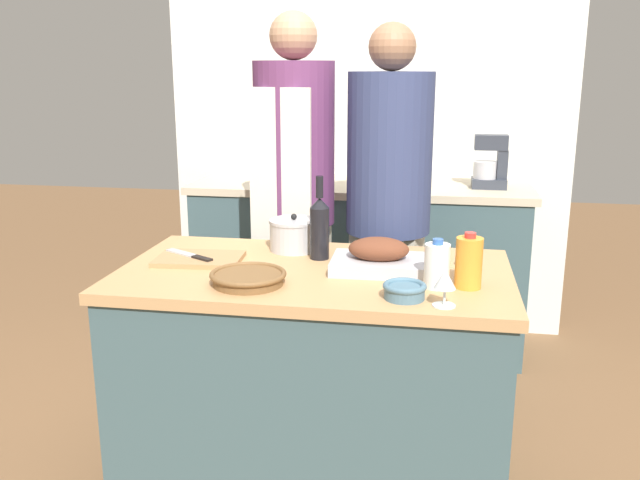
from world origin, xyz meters
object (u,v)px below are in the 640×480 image
Objects in this scene: person_cook_guest at (388,205)px; stock_pot at (294,235)px; person_cook_aproned at (294,194)px; wine_bottle_green at (320,226)px; wine_glass_left at (445,281)px; cutting_board at (199,259)px; juice_jug at (469,262)px; wine_glass_right at (471,246)px; roasting_pan at (378,258)px; milk_jug at (437,265)px; wicker_basket at (248,277)px; stand_mixer at (490,166)px; condiment_bottle_tall at (301,169)px; knife_chef at (191,255)px; condiment_bottle_short at (392,174)px; mixing_bowl at (405,290)px.

stock_pot is at bearing -115.65° from person_cook_guest.
person_cook_aproned is 0.43m from person_cook_guest.
wine_glass_left is at bearing -44.34° from wine_bottle_green.
juice_jug is at bearing -8.27° from cutting_board.
roasting_pan is at bearing -165.51° from wine_glass_right.
roasting_pan is 2.81× the size of wine_glass_right.
wine_glass_left is 1.22m from person_cook_aproned.
milk_jug is 1.06m from person_cook_aproned.
wicker_basket is 1.38× the size of juice_jug.
juice_jug is at bearing -96.12° from stand_mixer.
condiment_bottle_tall is at bearing 108.70° from person_cook_aproned.
condiment_bottle_short is (0.66, 1.24, 0.13)m from knife_chef.
stock_pot is 1.05× the size of juice_jug.
condiment_bottle_tall is at bearing 111.48° from roasting_pan.
knife_chef is 0.13× the size of person_cook_guest.
roasting_pan is at bearing -27.11° from wine_bottle_green.
person_cook_aproned is at bearing 119.98° from mixing_bowl.
juice_jug is at bearing -28.61° from stock_pot.
person_cook_guest is (-0.32, 0.82, 0.02)m from juice_jug.
stock_pot is 1.26m from condiment_bottle_tall.
roasting_pan is 1.45m from stand_mixer.
roasting_pan is 1.71× the size of stock_pot.
milk_jug is at bearing -64.25° from condiment_bottle_tall.
cutting_board is 0.72m from person_cook_aproned.
condiment_bottle_tall is (0.09, 1.46, 0.13)m from cutting_board.
person_cook_guest is at bearing 104.96° from milk_jug.
stand_mixer is (0.15, 1.28, 0.11)m from wine_glass_right.
person_cook_guest reaches higher than juice_jug.
mixing_bowl is at bearing -71.89° from person_cook_guest.
roasting_pan is 0.68m from person_cook_guest.
milk_jug is 1.55m from stand_mixer.
wicker_basket is at bearing -102.88° from person_cook_guest.
condiment_bottle_tall is at bearing 118.86° from juice_jug.
mixing_bowl is 1.55m from condiment_bottle_short.
knife_chef is 0.73m from person_cook_aproned.
person_cook_guest is (-0.49, -0.69, -0.09)m from stand_mixer.
mixing_bowl is at bearing 158.49° from wine_glass_left.
condiment_bottle_tall is (-0.78, 1.62, 0.06)m from milk_jug.
wicker_basket is at bearing -117.37° from wine_bottle_green.
condiment_bottle_short is at bearing 99.99° from milk_jug.
condiment_bottle_short reaches higher than condiment_bottle_tall.
cutting_board is at bearing 159.45° from wine_glass_left.
cutting_board is 0.39m from stock_pot.
roasting_pan is at bearing -77.79° from person_cook_guest.
condiment_bottle_tall is (-0.22, 1.24, 0.08)m from stock_pot.
wicker_basket is 1.32× the size of stock_pot.
wicker_basket is at bearing 170.85° from wine_glass_left.
wine_bottle_green is at bearing 147.95° from milk_jug.
wicker_basket is 0.46m from stock_pot.
person_cook_aproned is at bearing -169.16° from person_cook_guest.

